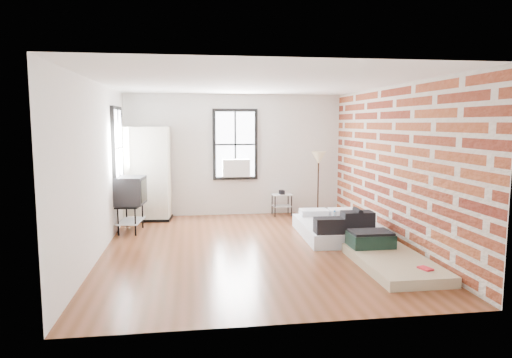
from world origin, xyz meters
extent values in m
plane|color=#582E17|center=(0.00, 0.00, 0.00)|extent=(6.00, 6.00, 0.00)
cube|color=silver|center=(0.00, 3.00, 1.40)|extent=(5.00, 0.01, 2.80)
cube|color=silver|center=(0.00, -3.00, 1.40)|extent=(5.00, 0.01, 2.80)
cube|color=silver|center=(-2.50, 0.00, 1.40)|extent=(0.01, 6.00, 2.80)
cube|color=brown|center=(2.50, 0.00, 1.40)|extent=(0.02, 6.00, 2.80)
cube|color=white|center=(0.00, 0.00, 2.80)|extent=(5.00, 6.00, 0.01)
cube|color=white|center=(0.00, 2.95, 1.65)|extent=(0.90, 0.02, 1.50)
cube|color=black|center=(-0.48, 2.97, 1.65)|extent=(0.07, 0.08, 1.64)
cube|color=black|center=(0.48, 2.97, 1.65)|extent=(0.07, 0.08, 1.64)
cube|color=black|center=(0.00, 2.97, 2.44)|extent=(0.90, 0.08, 0.07)
cube|color=black|center=(0.00, 2.97, 0.86)|extent=(0.90, 0.08, 0.07)
cube|color=black|center=(0.00, 2.94, 1.65)|extent=(0.04, 0.02, 1.50)
cube|color=black|center=(0.00, 2.94, 1.65)|extent=(0.90, 0.02, 0.04)
cube|color=white|center=(0.00, 2.83, 1.12)|extent=(0.62, 0.30, 0.40)
cube|color=white|center=(-2.45, 1.80, 1.65)|extent=(0.02, 0.90, 1.50)
cube|color=black|center=(-2.47, 1.32, 1.65)|extent=(0.08, 0.07, 1.64)
cube|color=black|center=(-2.47, 2.29, 1.65)|extent=(0.08, 0.07, 1.64)
cube|color=black|center=(-2.47, 1.80, 2.44)|extent=(0.08, 0.90, 0.07)
cube|color=black|center=(-2.47, 1.80, 0.86)|extent=(0.08, 0.90, 0.07)
cube|color=black|center=(-2.44, 1.80, 1.65)|extent=(0.02, 0.04, 1.50)
cube|color=black|center=(-2.44, 1.80, 1.65)|extent=(0.02, 0.90, 0.04)
cube|color=white|center=(1.75, 0.63, 0.13)|extent=(1.49, 1.98, 0.25)
cube|color=white|center=(1.47, 1.40, 0.32)|extent=(0.57, 0.37, 0.12)
cube|color=white|center=(2.08, 1.38, 0.32)|extent=(0.57, 0.37, 0.12)
cube|color=black|center=(1.94, 0.17, 0.41)|extent=(0.57, 0.34, 0.31)
cylinder|color=black|center=(1.94, 0.17, 0.58)|extent=(0.09, 0.36, 0.08)
cube|color=black|center=(1.32, -0.12, 0.39)|extent=(0.50, 0.32, 0.26)
cylinder|color=#A3C0D2|center=(1.65, 0.58, 0.37)|extent=(0.07, 0.07, 0.22)
cylinder|color=#1759A4|center=(1.65, 0.58, 0.49)|extent=(0.04, 0.04, 0.03)
cube|color=#BEAF89|center=(1.95, -1.36, 0.07)|extent=(0.98, 1.87, 0.15)
cube|color=black|center=(1.85, -0.67, 0.26)|extent=(0.69, 0.49, 0.22)
cube|color=black|center=(1.85, -0.67, 0.38)|extent=(0.65, 0.45, 0.04)
cube|color=red|center=(2.15, -1.90, 0.16)|extent=(0.18, 0.23, 0.02)
cube|color=black|center=(-2.00, 2.65, 0.03)|extent=(1.10, 0.71, 0.06)
cube|color=beige|center=(-2.00, 2.65, 1.06)|extent=(1.05, 0.66, 2.00)
cylinder|color=black|center=(0.87, 2.56, 0.24)|extent=(0.02, 0.02, 0.49)
cylinder|color=black|center=(1.26, 2.58, 0.24)|extent=(0.02, 0.02, 0.49)
cylinder|color=black|center=(0.86, 2.86, 0.24)|extent=(0.02, 0.02, 0.49)
cylinder|color=black|center=(1.25, 2.88, 0.24)|extent=(0.02, 0.02, 0.49)
cube|color=silver|center=(1.06, 2.72, 0.49)|extent=(0.46, 0.38, 0.02)
cube|color=silver|center=(1.06, 2.72, 0.22)|extent=(0.45, 0.36, 0.02)
cube|color=black|center=(1.06, 2.72, 0.54)|extent=(0.12, 0.17, 0.09)
cylinder|color=black|center=(1.91, 2.65, 0.01)|extent=(0.21, 0.21, 0.03)
cylinder|color=black|center=(1.91, 2.65, 0.66)|extent=(0.03, 0.03, 1.28)
cone|color=tan|center=(1.91, 2.65, 1.34)|extent=(0.32, 0.32, 0.28)
cylinder|color=black|center=(-2.42, 1.24, 0.27)|extent=(0.03, 0.03, 0.54)
cylinder|color=black|center=(-2.09, 1.20, 0.27)|extent=(0.03, 0.03, 0.54)
cylinder|color=black|center=(-2.35, 1.88, 0.27)|extent=(0.03, 0.03, 0.54)
cylinder|color=black|center=(-2.02, 1.85, 0.27)|extent=(0.03, 0.03, 0.54)
cube|color=black|center=(-2.22, 1.54, 0.54)|extent=(0.51, 0.82, 0.03)
cube|color=silver|center=(-2.22, 1.54, 0.22)|extent=(0.49, 0.80, 0.02)
cube|color=black|center=(-2.22, 1.54, 0.83)|extent=(0.61, 0.68, 0.54)
cube|color=black|center=(-1.95, 1.51, 0.83)|extent=(0.08, 0.52, 0.43)
camera|label=1|loc=(-1.01, -7.57, 2.15)|focal=32.00mm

